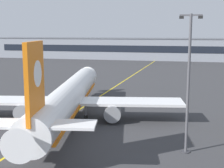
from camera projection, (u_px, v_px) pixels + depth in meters
ground_plane at (16, 160)px, 31.43m from camera, size 400.00×400.00×0.00m
taxiway_centreline at (98, 98)px, 60.25m from camera, size 8.54×179.83×0.01m
airliner_foreground at (69, 97)px, 44.61m from camera, size 32.35×41.33×11.65m
apron_lamp_post at (188, 82)px, 32.18m from camera, size 2.24×0.90×14.21m
safety_cone_by_nose_gear at (100, 96)px, 60.53m from camera, size 0.44×0.44×0.55m
terminal_building at (153, 49)px, 138.39m from camera, size 142.55×12.40×9.36m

